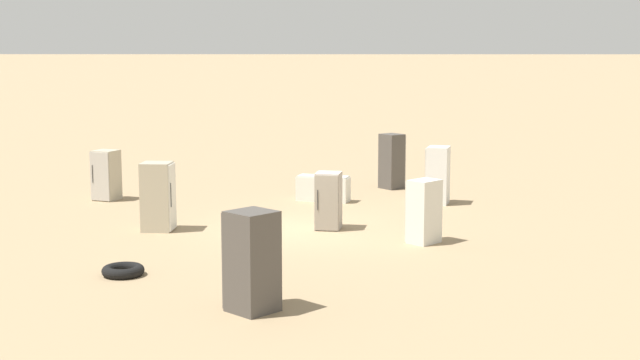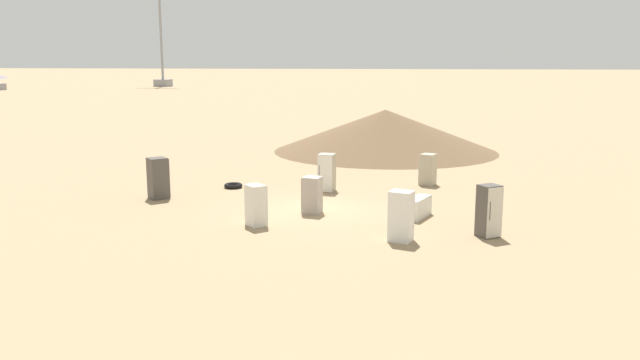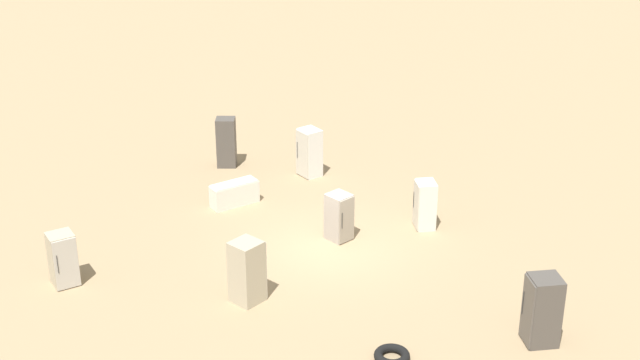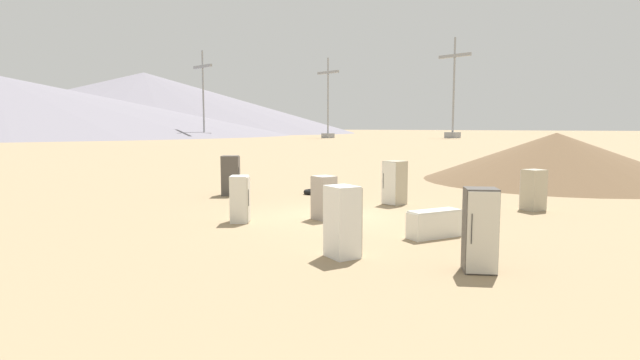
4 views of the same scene
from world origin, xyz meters
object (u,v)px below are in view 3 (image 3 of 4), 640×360
Objects in this scene: discarded_fridge_3 at (247,272)px; discarded_fridge_6 at (542,310)px; discarded_fridge_0 at (339,217)px; scrap_tire at (392,356)px; discarded_fridge_4 at (63,259)px; discarded_fridge_1 at (234,194)px; discarded_fridge_5 at (425,205)px; discarded_fridge_7 at (226,142)px; discarded_fridge_2 at (309,153)px.

discarded_fridge_6 is at bearing 26.34° from discarded_fridge_3.
discarded_fridge_3 is at bearing 12.28° from discarded_fridge_0.
scrap_tire is (4.80, -4.18, -0.63)m from discarded_fridge_0.
discarded_fridge_1 is at bearing -160.55° from discarded_fridge_4.
discarded_fridge_7 reaches higher than discarded_fridge_5.
discarded_fridge_4 is 1.00× the size of discarded_fridge_5.
discarded_fridge_5 is at bearing 40.82° from discarded_fridge_1.
discarded_fridge_2 is at bearing 120.83° from discarded_fridge_3.
discarded_fridge_5 is at bearing 153.99° from discarded_fridge_0.
discarded_fridge_0 is at bearing 168.35° from discarded_fridge_4.
discarded_fridge_5 is 8.27m from discarded_fridge_7.
discarded_fridge_2 is at bearing 20.86° from discarded_fridge_6.
discarded_fridge_4 is at bearing -73.39° from discarded_fridge_1.
discarded_fridge_0 is 4.19m from discarded_fridge_1.
discarded_fridge_7 is (-8.27, -0.25, 0.14)m from discarded_fridge_5.
discarded_fridge_5 is at bearing 167.64° from discarded_fridge_4.
discarded_fridge_3 reaches higher than discarded_fridge_4.
discarded_fridge_7 reaches higher than discarded_fridge_2.
discarded_fridge_0 is at bearing 20.15° from discarded_fridge_1.
discarded_fridge_3 reaches higher than scrap_tire.
discarded_fridge_6 is (7.22, -1.30, 0.17)m from discarded_fridge_0.
discarded_fridge_4 is at bearing 101.13° from discarded_fridge_5.
discarded_fridge_4 reaches higher than discarded_fridge_5.
discarded_fridge_3 is 4.60m from scrap_tire.
discarded_fridge_1 is 0.93× the size of discarded_fridge_6.
scrap_tire is (4.53, 0.16, -0.77)m from discarded_fridge_3.
discarded_fridge_6 is (6.95, 3.05, 0.03)m from discarded_fridge_3.
discarded_fridge_4 is 1.75× the size of scrap_tire.
discarded_fridge_7 is 13.09m from scrap_tire.
discarded_fridge_5 is (5.37, -0.93, -0.10)m from discarded_fridge_2.
discarded_fridge_1 is 1.10× the size of discarded_fridge_5.
discarded_fridge_6 is (11.00, -4.52, 0.05)m from discarded_fridge_2.
discarded_fridge_5 is 1.75× the size of scrap_tire.
discarded_fridge_0 is at bearing -54.85° from discarded_fridge_7.
scrap_tire is (-2.42, -2.89, -0.80)m from discarded_fridge_6.
discarded_fridge_7 is at bearing 29.66° from discarded_fridge_6.
discarded_fridge_1 is 6.10m from discarded_fridge_3.
discarded_fridge_4 reaches higher than discarded_fridge_0.
scrap_tire is (8.97, -3.99, -0.28)m from discarded_fridge_1.
discarded_fridge_0 is at bearing 99.05° from discarded_fridge_5.
discarded_fridge_3 is 9.44m from discarded_fridge_7.
discarded_fridge_1 is 3.40m from discarded_fridge_7.
discarded_fridge_2 is 10.08m from discarded_fridge_4.
discarded_fridge_7 is at bearing 140.07° from discarded_fridge_3.
discarded_fridge_1 is at bearing 156.05° from scrap_tire.
discarded_fridge_7 is (-2.90, -1.18, 0.05)m from discarded_fridge_2.
discarded_fridge_0 is 0.87× the size of discarded_fridge_1.
discarded_fridge_6 is 3.85m from scrap_tire.
discarded_fridge_0 is at bearing 33.01° from discarded_fridge_6.
discarded_fridge_2 is 1.12× the size of discarded_fridge_5.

